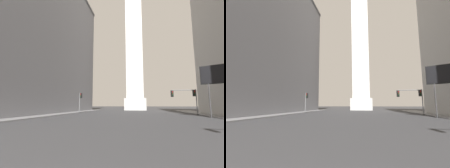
% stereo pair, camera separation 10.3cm
% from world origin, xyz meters
% --- Properties ---
extents(sidewalk_left, '(5.00, 68.13, 0.15)m').
position_xyz_m(sidewalk_left, '(-15.55, 20.44, 0.07)').
color(sidewalk_left, slate).
rests_on(sidewalk_left, ground_plane).
extents(building_left, '(28.47, 48.30, 38.86)m').
position_xyz_m(building_left, '(-30.02, 29.27, 19.44)').
color(building_left, slate).
rests_on(building_left, ground_plane).
extents(obelisk, '(7.86, 7.86, 67.22)m').
position_xyz_m(obelisk, '(0.00, 56.77, 32.51)').
color(obelisk, silver).
rests_on(obelisk, ground_plane).
extents(traffic_light_mid_right, '(4.92, 0.51, 4.99)m').
position_xyz_m(traffic_light_mid_right, '(11.17, 30.89, 3.80)').
color(traffic_light_mid_right, slate).
rests_on(traffic_light_mid_right, ground_plane).
extents(traffic_light_mid_left, '(0.78, 0.50, 4.99)m').
position_xyz_m(traffic_light_mid_left, '(-12.73, 33.98, 3.29)').
color(traffic_light_mid_left, slate).
rests_on(traffic_light_mid_left, ground_plane).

